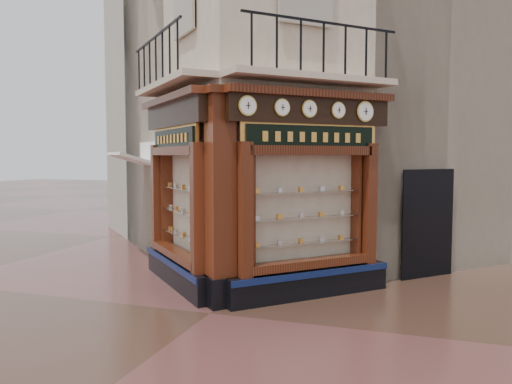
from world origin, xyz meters
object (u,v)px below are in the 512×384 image
at_px(clock_a, 247,106).
at_px(signboard_left, 174,139).
at_px(clock_c, 309,109).
at_px(clock_b, 282,107).
at_px(signboard_right, 312,137).
at_px(clock_d, 338,110).
at_px(awning, 134,259).
at_px(clock_e, 365,112).
at_px(corner_pilaster, 220,200).

relative_size(clock_a, signboard_left, 0.18).
height_order(clock_a, clock_c, clock_a).
distance_m(clock_a, clock_b, 0.69).
bearing_deg(clock_a, signboard_left, 106.80).
height_order(clock_a, signboard_right, clock_a).
distance_m(clock_d, awning, 6.99).
bearing_deg(clock_c, awning, 111.76).
bearing_deg(clock_c, clock_b, -180.00).
bearing_deg(signboard_left, clock_e, -124.01).
xyz_separation_m(clock_c, awning, (-5.24, 2.25, -3.62)).
bearing_deg(clock_d, signboard_left, 139.90).
relative_size(clock_d, signboard_left, 0.16).
relative_size(clock_b, clock_c, 0.97).
xyz_separation_m(clock_b, signboard_left, (-2.49, 0.59, -0.52)).
xyz_separation_m(corner_pilaster, signboard_right, (1.46, 1.01, 1.15)).
bearing_deg(clock_e, signboard_right, 174.56).
relative_size(clock_a, clock_b, 1.11).
relative_size(clock_c, awning, 0.19).
bearing_deg(awning, clock_a, -170.98).
distance_m(clock_b, clock_e, 1.88).
xyz_separation_m(clock_a, signboard_right, (0.92, 1.07, -0.52)).
bearing_deg(clock_d, clock_c, 180.00).
relative_size(clock_a, clock_e, 0.87).
xyz_separation_m(clock_c, clock_d, (0.46, 0.46, 0.00)).
bearing_deg(clock_d, clock_e, 0.00).
height_order(clock_b, signboard_left, clock_b).
height_order(corner_pilaster, signboard_right, corner_pilaster).
bearing_deg(clock_e, corner_pilaster, 171.65).
relative_size(clock_c, clock_d, 1.03).
xyz_separation_m(clock_b, clock_d, (0.87, 0.87, 0.00)).
distance_m(corner_pilaster, signboard_left, 2.12).
relative_size(corner_pilaster, clock_c, 12.12).
xyz_separation_m(clock_a, clock_e, (1.82, 1.82, 0.00)).
distance_m(signboard_left, signboard_right, 2.92).
distance_m(clock_a, clock_c, 1.27).
height_order(clock_b, signboard_right, clock_b).
height_order(clock_d, clock_e, clock_e).
xyz_separation_m(clock_a, clock_d, (1.36, 1.36, 0.00)).
height_order(clock_e, awning, clock_e).
xyz_separation_m(clock_c, clock_e, (0.92, 0.92, 0.00)).
bearing_deg(clock_a, corner_pilaster, 128.59).
relative_size(clock_b, awning, 0.19).
xyz_separation_m(clock_a, clock_b, (0.49, 0.49, 0.00)).
relative_size(clock_b, signboard_left, 0.16).
bearing_deg(awning, corner_pilaster, -174.14).
bearing_deg(signboard_right, clock_e, -5.44).
bearing_deg(clock_e, awning, 122.78).
bearing_deg(clock_a, clock_b, 0.00).
xyz_separation_m(clock_e, awning, (-6.16, 1.33, -3.62)).
xyz_separation_m(clock_a, clock_c, (0.90, 0.90, 0.00)).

